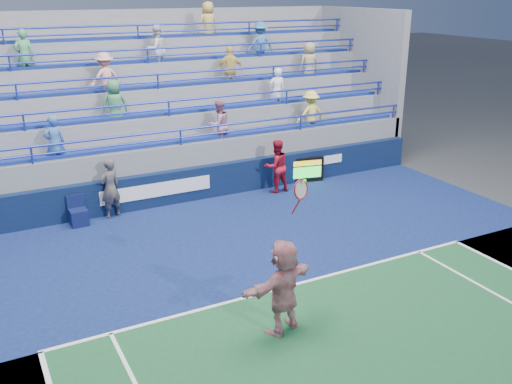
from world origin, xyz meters
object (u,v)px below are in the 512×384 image
line_judge (110,188)px  ball_girl (276,166)px  tennis_player (283,286)px  serve_speed_board (306,170)px  judge_chair (79,216)px

line_judge → ball_girl: line_judge is taller
tennis_player → serve_speed_board: bearing=54.9°
line_judge → ball_girl: 5.58m
serve_speed_board → tennis_player: size_ratio=0.41×
line_judge → judge_chair: bearing=-11.7°
tennis_player → ball_girl: (4.02, 7.40, -0.09)m
judge_chair → tennis_player: tennis_player is taller
line_judge → ball_girl: (5.57, -0.31, -0.02)m
judge_chair → line_judge: 1.23m
tennis_player → ball_girl: size_ratio=1.75×
serve_speed_board → line_judge: size_ratio=0.70×
tennis_player → ball_girl: bearing=61.5°
tennis_player → line_judge: (-1.55, 7.70, -0.07)m
serve_speed_board → ball_girl: ball_girl is taller
line_judge → serve_speed_board: bearing=159.3°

